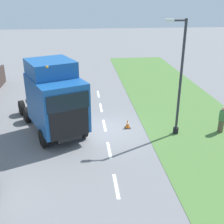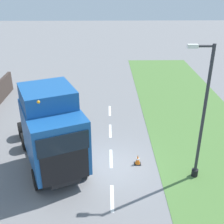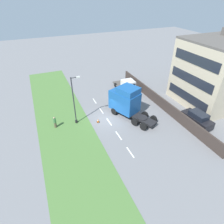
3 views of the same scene
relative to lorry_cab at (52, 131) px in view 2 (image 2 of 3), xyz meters
The scene contains 6 objects.
ground_plane 3.76m from the lorry_cab, behind, with size 120.00×120.00×0.00m, color slate.
grass_verge 9.27m from the lorry_cab, behind, with size 7.00×44.00×0.01m.
lane_markings 3.85m from the lorry_cab, 164.58° to the right, with size 0.16×14.60×0.00m.
lorry_cab is the anchor object (origin of this frame).
lamp_post 7.29m from the lorry_cab, behind, with size 1.28×0.33×6.78m.
traffic_cone_lead 4.87m from the lorry_cab, behind, with size 0.36×0.36×0.58m.
Camera 2 is at (0.19, 12.55, 9.17)m, focal length 45.00 mm.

